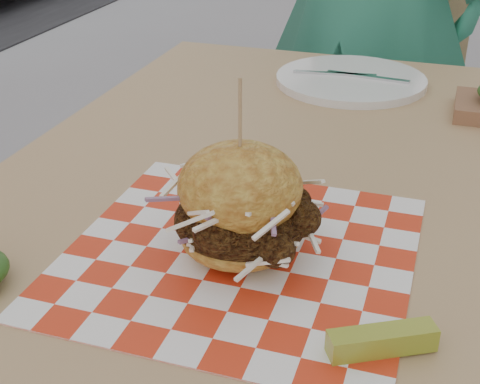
# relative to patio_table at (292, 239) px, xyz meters

# --- Properties ---
(patio_table) EXTENTS (0.80, 1.20, 0.75)m
(patio_table) POSITION_rel_patio_table_xyz_m (0.00, 0.00, 0.00)
(patio_table) COLOR tan
(patio_table) RESTS_ON ground
(patio_chair) EXTENTS (0.54, 0.54, 0.95)m
(patio_chair) POSITION_rel_patio_table_xyz_m (-0.03, 1.01, -0.12)
(patio_chair) COLOR tan
(patio_chair) RESTS_ON ground
(paper_liner) EXTENTS (0.36, 0.36, 0.00)m
(paper_liner) POSITION_rel_patio_table_xyz_m (-0.02, -0.17, 0.08)
(paper_liner) COLOR red
(paper_liner) RESTS_ON patio_table
(sandwich) EXTENTS (0.17, 0.17, 0.19)m
(sandwich) POSITION_rel_patio_table_xyz_m (-0.02, -0.17, 0.13)
(sandwich) COLOR gold
(sandwich) RESTS_ON paper_liner
(pickle_spear) EXTENTS (0.09, 0.07, 0.02)m
(pickle_spear) POSITION_rel_patio_table_xyz_m (0.15, -0.28, 0.09)
(pickle_spear) COLOR #A5AF32
(pickle_spear) RESTS_ON paper_liner
(place_setting) EXTENTS (0.27, 0.27, 0.02)m
(place_setting) POSITION_rel_patio_table_xyz_m (0.00, 0.43, 0.09)
(place_setting) COLOR white
(place_setting) RESTS_ON patio_table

